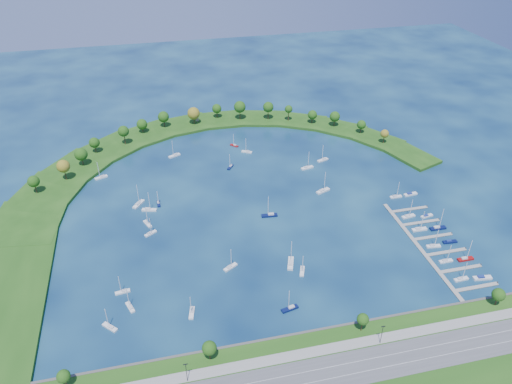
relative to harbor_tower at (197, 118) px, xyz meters
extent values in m
plane|color=#07193F|center=(16.11, -118.53, -4.38)|extent=(700.00, 700.00, 0.00)
cube|color=#1E4713|center=(16.11, -242.53, -3.58)|extent=(420.00, 42.00, 1.60)
cube|color=#474442|center=(16.11, -221.03, -3.48)|extent=(420.00, 1.20, 1.80)
cube|color=#515154|center=(16.11, -242.53, -2.72)|extent=(420.00, 16.00, 0.12)
cube|color=gray|center=(16.11, -231.53, -2.72)|extent=(420.00, 5.00, 0.12)
cube|color=silver|center=(16.11, -245.03, -2.65)|extent=(420.00, 0.15, 0.02)
cube|color=silver|center=(16.11, -240.03, -2.65)|extent=(420.00, 0.15, 0.02)
cylinder|color=#382314|center=(-78.89, -225.53, -0.33)|extent=(0.56, 0.56, 4.90)
sphere|color=#274912|center=(-78.89, -225.53, 3.16)|extent=(5.20, 5.20, 5.20)
cylinder|color=#382314|center=(-23.89, -225.53, -0.15)|extent=(0.56, 0.56, 5.25)
sphere|color=#274912|center=(-23.89, -225.53, 3.67)|extent=(6.00, 6.00, 6.00)
cylinder|color=#382314|center=(41.11, -225.53, 0.02)|extent=(0.56, 0.56, 5.60)
sphere|color=#274912|center=(41.11, -225.53, 3.86)|extent=(5.20, 5.20, 5.20)
cylinder|color=#382314|center=(106.11, -225.53, -0.33)|extent=(0.56, 0.56, 4.90)
sphere|color=#274912|center=(106.11, -225.53, 3.32)|extent=(6.00, 6.00, 6.00)
cylinder|color=black|center=(-33.89, -233.53, 2.22)|extent=(0.24, 0.24, 10.00)
cylinder|color=black|center=(46.11, -233.53, 2.22)|extent=(0.24, 0.24, 10.00)
cube|color=#1E4713|center=(-110.65, -110.71, -3.38)|extent=(43.73, 48.72, 2.00)
cube|color=#1E4713|center=(-102.72, -80.95, -3.38)|extent=(50.23, 54.30, 2.00)
cube|color=#1E4713|center=(-87.92, -53.95, -3.38)|extent=(54.07, 56.09, 2.00)
cube|color=#1E4713|center=(-67.10, -31.26, -3.38)|extent=(55.20, 54.07, 2.00)
cube|color=#1E4713|center=(-41.46, -14.20, -3.38)|extent=(53.65, 48.47, 2.00)
cube|color=#1E4713|center=(-12.49, -3.76, -3.38)|extent=(49.62, 39.75, 2.00)
cube|color=#1E4713|center=(18.14, -0.54, -3.38)|extent=(44.32, 29.96, 2.00)
cube|color=#1E4713|center=(48.65, -4.73, -3.38)|extent=(49.49, 38.05, 2.00)
cube|color=#1E4713|center=(77.27, -16.09, -3.38)|extent=(51.13, 44.12, 2.00)
cube|color=#1E4713|center=(102.36, -33.95, -3.38)|extent=(49.19, 47.96, 2.00)
cube|color=#1E4713|center=(122.45, -57.29, -3.38)|extent=(43.90, 49.49, 2.00)
cube|color=#1E4713|center=(136.39, -84.75, -3.38)|extent=(35.67, 48.74, 2.00)
cube|color=#1E4713|center=(-110.65, -166.12, -3.43)|extent=(36.00, 130.81, 1.90)
cylinder|color=#382314|center=(-108.74, -81.11, 1.05)|extent=(0.56, 0.56, 6.85)
sphere|color=#274912|center=(-108.74, -81.11, 5.90)|extent=(7.17, 7.17, 7.17)
cylinder|color=#382314|center=(-92.46, -69.19, 1.74)|extent=(0.56, 0.56, 8.25)
sphere|color=olive|center=(-92.46, -69.19, 7.51)|extent=(8.21, 8.21, 8.21)
cylinder|color=#382314|center=(-83.24, -52.30, 0.88)|extent=(0.56, 0.56, 6.52)
sphere|color=#274912|center=(-83.24, -52.30, 5.85)|extent=(8.53, 8.53, 8.53)
cylinder|color=#382314|center=(-75.56, -36.03, 0.75)|extent=(0.56, 0.56, 6.26)
sphere|color=#274912|center=(-75.56, -36.03, 5.35)|extent=(7.34, 7.34, 7.34)
cylinder|color=#382314|center=(-55.49, -28.03, 2.07)|extent=(0.56, 0.56, 8.89)
sphere|color=#274912|center=(-55.49, -28.03, 8.07)|extent=(7.81, 7.81, 7.81)
cylinder|color=#382314|center=(-42.47, -11.34, 0.21)|extent=(0.56, 0.56, 5.18)
sphere|color=#274912|center=(-42.47, -11.34, 4.39)|extent=(7.96, 7.96, 7.96)
cylinder|color=#382314|center=(-26.00, -5.34, 1.01)|extent=(0.56, 0.56, 6.78)
sphere|color=#274912|center=(-26.00, -5.34, 6.09)|extent=(8.44, 8.44, 8.44)
cylinder|color=#382314|center=(-2.94, -4.72, 1.03)|extent=(0.56, 0.56, 6.82)
sphere|color=olive|center=(-2.94, -4.72, 6.34)|extent=(9.48, 9.48, 9.48)
cylinder|color=#382314|center=(16.21, 2.33, 0.76)|extent=(0.56, 0.56, 6.28)
sphere|color=#274912|center=(16.21, 2.33, 5.38)|extent=(7.40, 7.40, 7.40)
cylinder|color=#382314|center=(33.36, -5.07, 2.04)|extent=(0.56, 0.56, 8.85)
sphere|color=#274912|center=(33.36, -5.07, 8.31)|extent=(9.20, 9.20, 9.20)
cylinder|color=#382314|center=(55.08, -9.83, 2.00)|extent=(0.56, 0.56, 8.76)
sphere|color=#274912|center=(55.08, -9.83, 8.03)|extent=(8.25, 8.25, 8.25)
cylinder|color=#382314|center=(69.82, -16.33, 2.03)|extent=(0.56, 0.56, 8.81)
sphere|color=#274912|center=(69.82, -16.33, 7.64)|extent=(6.03, 6.03, 6.03)
cylinder|color=#382314|center=(86.69, -24.50, 0.43)|extent=(0.56, 0.56, 5.62)
sphere|color=#274912|center=(86.69, -24.50, 4.68)|extent=(7.22, 7.22, 7.22)
cylinder|color=#382314|center=(101.47, -33.64, 0.88)|extent=(0.56, 0.56, 6.51)
sphere|color=#274912|center=(101.47, -33.64, 5.72)|extent=(7.93, 7.93, 7.93)
cylinder|color=#382314|center=(116.63, -49.39, 0.44)|extent=(0.56, 0.56, 5.64)
sphere|color=#274912|center=(116.63, -49.39, 4.61)|extent=(6.71, 6.71, 6.71)
cylinder|color=#382314|center=(126.11, -68.39, 0.81)|extent=(0.56, 0.56, 6.38)
sphere|color=olive|center=(126.11, -68.39, 5.21)|extent=(6.02, 6.02, 6.02)
cylinder|color=gray|center=(0.00, 0.00, -0.20)|extent=(2.20, 2.20, 4.35)
cylinder|color=gray|center=(0.00, 0.00, 2.12)|extent=(2.60, 2.60, 0.30)
cube|color=gray|center=(94.11, -179.53, -4.03)|extent=(2.20, 82.00, 0.40)
cube|color=gray|center=(106.21, -212.53, -4.03)|extent=(22.00, 2.00, 0.40)
cylinder|color=#382314|center=(117.11, -212.53, -3.78)|extent=(0.36, 0.36, 1.60)
cube|color=gray|center=(106.21, -199.33, -4.03)|extent=(22.00, 2.00, 0.40)
cylinder|color=#382314|center=(117.11, -199.33, -3.78)|extent=(0.36, 0.36, 1.60)
cube|color=gray|center=(106.21, -186.13, -4.03)|extent=(22.00, 2.00, 0.40)
cylinder|color=#382314|center=(117.11, -186.13, -3.78)|extent=(0.36, 0.36, 1.60)
cube|color=gray|center=(106.21, -172.93, -4.03)|extent=(22.00, 2.00, 0.40)
cylinder|color=#382314|center=(117.11, -172.93, -3.78)|extent=(0.36, 0.36, 1.60)
cube|color=gray|center=(106.21, -159.73, -4.03)|extent=(22.00, 2.00, 0.40)
cylinder|color=#382314|center=(117.11, -159.73, -3.78)|extent=(0.36, 0.36, 1.60)
cube|color=gray|center=(106.21, -146.53, -4.03)|extent=(22.00, 2.00, 0.40)
cylinder|color=#382314|center=(117.11, -146.53, -3.78)|extent=(0.36, 0.36, 1.60)
cube|color=#0A1341|center=(24.18, -134.15, -3.83)|extent=(9.40, 3.30, 1.11)
cube|color=#BABABE|center=(25.10, -134.22, -2.88)|extent=(3.36, 2.06, 0.77)
cylinder|color=silver|center=(23.44, -134.09, 2.95)|extent=(0.32, 0.32, 12.45)
cube|color=white|center=(-42.84, -112.75, -3.86)|extent=(8.90, 4.51, 1.03)
cube|color=#BABABE|center=(-43.67, -112.53, -2.99)|extent=(3.33, 2.39, 0.72)
cylinder|color=silver|center=(-42.17, -112.92, 2.44)|extent=(0.32, 0.32, 11.57)
cube|color=white|center=(-58.25, -177.69, -3.96)|extent=(7.23, 2.96, 0.84)
cube|color=#BABABE|center=(-57.56, -177.58, -3.24)|extent=(2.63, 1.72, 0.59)
cylinder|color=silver|center=(-58.81, -177.77, 1.20)|extent=(0.32, 0.32, 9.48)
cube|color=white|center=(-28.11, -198.13, -3.94)|extent=(3.62, 7.67, 0.89)
cube|color=#BABABE|center=(-27.94, -197.41, -3.18)|extent=(1.98, 2.84, 0.62)
cylinder|color=silver|center=(-28.23, -198.71, 1.50)|extent=(0.32, 0.32, 9.98)
cube|color=white|center=(63.06, -116.60, -3.82)|extent=(9.66, 5.98, 1.12)
cube|color=#BABABE|center=(62.19, -116.96, -2.86)|extent=(3.73, 2.94, 0.79)
cylinder|color=silver|center=(63.75, -116.32, 3.07)|extent=(0.32, 0.32, 12.64)
cube|color=#0A1341|center=(-37.17, -107.50, -3.99)|extent=(2.00, 6.54, 0.78)
cube|color=#BABABE|center=(-37.19, -106.85, -3.33)|extent=(1.33, 2.31, 0.55)
cylinder|color=silver|center=(-37.16, -108.02, 0.78)|extent=(0.32, 0.32, 8.76)
cube|color=#0A1341|center=(15.28, -205.72, -3.89)|extent=(8.37, 3.97, 0.97)
cube|color=#BABABE|center=(16.07, -205.55, -3.07)|extent=(3.10, 2.16, 0.68)
cylinder|color=silver|center=(14.65, -205.86, 2.04)|extent=(0.32, 0.32, 10.90)
cube|color=white|center=(-44.44, -126.35, -3.93)|extent=(4.93, 7.76, 0.90)
cube|color=#BABABE|center=(-44.74, -125.66, -3.16)|extent=(2.40, 3.01, 0.63)
cylinder|color=silver|center=(-44.20, -126.91, 1.62)|extent=(0.32, 0.32, 10.18)
cube|color=white|center=(-5.68, -172.32, -3.91)|extent=(7.81, 5.84, 0.93)
cube|color=#BABABE|center=(-6.35, -172.72, -3.12)|extent=(3.12, 2.70, 0.65)
cylinder|color=silver|center=(-5.14, -172.01, 1.81)|extent=(0.32, 0.32, 10.51)
cube|color=maroon|center=(20.97, -44.67, -3.99)|extent=(5.76, 5.94, 0.78)
cube|color=#BABABE|center=(21.42, -45.14, -3.33)|extent=(2.48, 2.51, 0.54)
cylinder|color=silver|center=(20.62, -44.29, 0.76)|extent=(0.32, 0.32, 8.73)
cube|color=white|center=(-48.69, -105.42, -3.82)|extent=(7.49, 9.02, 1.11)
cube|color=#BABABE|center=(-49.23, -106.17, -2.88)|extent=(3.36, 3.69, 0.78)
cylinder|color=silver|center=(-48.26, -104.82, 2.97)|extent=(0.32, 0.32, 12.48)
cube|color=white|center=(76.11, -79.57, -3.88)|extent=(8.58, 4.89, 0.99)
cube|color=#BABABE|center=(76.89, -79.30, -3.04)|extent=(3.27, 2.48, 0.69)
cylinder|color=silver|center=(75.48, -79.79, 2.20)|extent=(0.32, 0.32, 11.17)
cube|color=white|center=(-63.68, -198.31, -3.92)|extent=(6.90, 7.02, 0.92)
cube|color=#BABABE|center=(-63.15, -198.86, -3.13)|extent=(2.95, 2.98, 0.65)
cylinder|color=silver|center=(-64.11, -197.87, 1.73)|extent=(0.32, 0.32, 10.38)
cube|color=white|center=(62.34, -87.30, -3.86)|extent=(8.91, 4.20, 1.03)
cube|color=#BABABE|center=(61.50, -87.48, -2.99)|extent=(3.30, 2.29, 0.72)
cylinder|color=silver|center=(63.01, -87.15, 2.45)|extent=(0.32, 0.32, 11.60)
cube|color=white|center=(-71.49, -68.84, -3.89)|extent=(8.44, 5.08, 0.98)
cube|color=#BABABE|center=(-70.72, -68.54, -3.06)|extent=(3.24, 2.52, 0.69)
cylinder|color=silver|center=(-72.10, -69.07, 2.12)|extent=(0.32, 0.32, 11.03)
cube|color=white|center=(-22.68, -50.34, -3.87)|extent=(8.76, 5.80, 1.03)
cube|color=#BABABE|center=(-21.91, -49.98, -2.99)|extent=(3.42, 2.79, 0.72)
cylinder|color=silver|center=(-23.30, -50.63, 2.42)|extent=(0.32, 0.32, 11.55)
cube|color=white|center=(-54.93, -188.41, -3.94)|extent=(4.46, 7.50, 0.87)
cube|color=#BABABE|center=(-54.68, -189.08, -3.21)|extent=(2.23, 2.87, 0.61)
cylinder|color=silver|center=(-55.14, -187.86, 1.38)|extent=(0.32, 0.32, 9.78)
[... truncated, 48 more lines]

